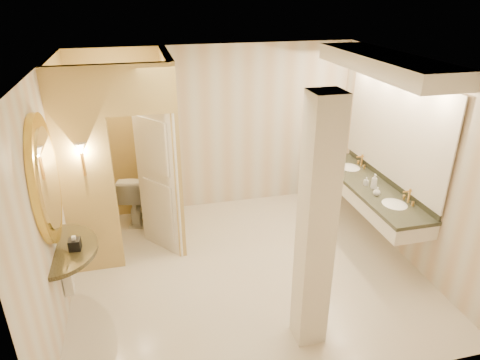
% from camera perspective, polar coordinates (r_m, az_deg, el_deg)
% --- Properties ---
extents(floor, '(4.50, 4.50, 0.00)m').
position_cam_1_polar(floor, '(5.92, 0.89, -11.75)').
color(floor, beige).
rests_on(floor, ground).
extents(ceiling, '(4.50, 4.50, 0.00)m').
position_cam_1_polar(ceiling, '(4.84, 1.10, 14.96)').
color(ceiling, white).
rests_on(ceiling, wall_back).
extents(wall_back, '(4.50, 0.02, 2.70)m').
position_cam_1_polar(wall_back, '(7.06, -3.12, 6.76)').
color(wall_back, beige).
rests_on(wall_back, floor).
extents(wall_front, '(4.50, 0.02, 2.70)m').
position_cam_1_polar(wall_front, '(3.60, 9.19, -12.64)').
color(wall_front, beige).
rests_on(wall_front, floor).
extents(wall_left, '(0.02, 4.00, 2.70)m').
position_cam_1_polar(wall_left, '(5.20, -23.80, -2.20)').
color(wall_left, beige).
rests_on(wall_left, floor).
extents(wall_right, '(0.02, 4.00, 2.70)m').
position_cam_1_polar(wall_right, '(6.16, 21.71, 2.25)').
color(wall_right, beige).
rests_on(wall_right, floor).
extents(toilet_closet, '(1.50, 1.55, 2.70)m').
position_cam_1_polar(toilet_closet, '(5.97, -11.99, 3.19)').
color(toilet_closet, tan).
rests_on(toilet_closet, floor).
extents(wall_sconce, '(0.14, 0.14, 0.42)m').
position_cam_1_polar(wall_sconce, '(5.40, -20.46, 3.76)').
color(wall_sconce, gold).
rests_on(wall_sconce, toilet_closet).
extents(vanity, '(0.75, 2.57, 2.09)m').
position_cam_1_polar(vanity, '(6.23, 18.03, 5.81)').
color(vanity, silver).
rests_on(vanity, floor).
extents(console_shelf, '(1.07, 1.07, 1.98)m').
position_cam_1_polar(console_shelf, '(4.93, -23.87, -3.72)').
color(console_shelf, black).
rests_on(console_shelf, floor).
extents(pillar, '(0.30, 0.30, 2.70)m').
position_cam_1_polar(pillar, '(4.24, 10.10, -6.44)').
color(pillar, silver).
rests_on(pillar, floor).
extents(tissue_box, '(0.13, 0.13, 0.12)m').
position_cam_1_polar(tissue_box, '(5.04, -21.16, -8.01)').
color(tissue_box, black).
rests_on(tissue_box, console_shelf).
extents(toilet, '(0.65, 0.90, 0.83)m').
position_cam_1_polar(toilet, '(7.08, -13.44, -2.06)').
color(toilet, white).
rests_on(toilet, floor).
extents(soap_bottle_a, '(0.06, 0.06, 0.12)m').
position_cam_1_polar(soap_bottle_a, '(6.41, 16.47, -0.17)').
color(soap_bottle_a, beige).
rests_on(soap_bottle_a, vanity).
extents(soap_bottle_b, '(0.12, 0.12, 0.12)m').
position_cam_1_polar(soap_bottle_b, '(6.14, 17.79, -1.43)').
color(soap_bottle_b, silver).
rests_on(soap_bottle_b, vanity).
extents(soap_bottle_c, '(0.09, 0.09, 0.22)m').
position_cam_1_polar(soap_bottle_c, '(6.32, 17.46, -0.17)').
color(soap_bottle_c, '#C6B28C').
rests_on(soap_bottle_c, vanity).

